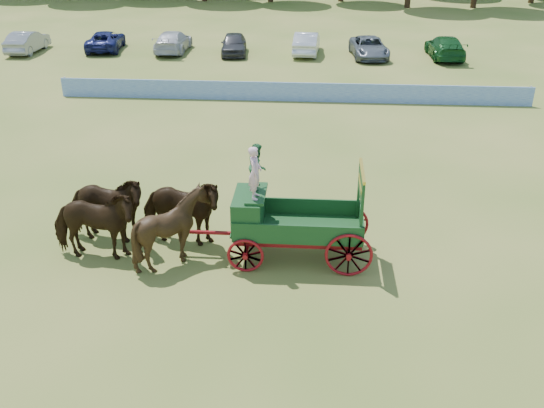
% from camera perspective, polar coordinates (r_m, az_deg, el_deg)
% --- Properties ---
extents(ground, '(160.00, 160.00, 0.00)m').
position_cam_1_polar(ground, '(17.57, 2.42, -7.43)').
color(ground, olive).
rests_on(ground, ground).
extents(horse_lead_left, '(2.78, 1.29, 2.33)m').
position_cam_1_polar(horse_lead_left, '(18.87, -16.43, -1.92)').
color(horse_lead_left, '#321F0E').
rests_on(horse_lead_left, ground).
extents(horse_lead_right, '(2.86, 1.49, 2.33)m').
position_cam_1_polar(horse_lead_right, '(19.79, -15.39, -0.42)').
color(horse_lead_right, '#321F0E').
rests_on(horse_lead_right, ground).
extents(horse_wheel_left, '(2.14, 1.91, 2.34)m').
position_cam_1_polar(horse_wheel_left, '(18.19, -9.32, -2.23)').
color(horse_wheel_left, '#321F0E').
rests_on(horse_wheel_left, ground).
extents(horse_wheel_right, '(2.91, 1.63, 2.33)m').
position_cam_1_polar(horse_wheel_right, '(19.13, -8.60, -0.67)').
color(horse_wheel_right, '#321F0E').
rests_on(horse_wheel_right, ground).
extents(farm_dray, '(6.00, 2.00, 3.72)m').
position_cam_1_polar(farm_dray, '(18.06, 0.23, -0.62)').
color(farm_dray, maroon).
rests_on(farm_dray, ground).
extents(sponsor_banner, '(26.00, 0.08, 1.05)m').
position_cam_1_polar(sponsor_banner, '(33.92, 1.87, 10.51)').
color(sponsor_banner, '#1F50AA').
rests_on(sponsor_banner, ground).
extents(parked_cars, '(37.40, 6.27, 1.58)m').
position_cam_1_polar(parked_cars, '(45.65, -5.13, 14.82)').
color(parked_cars, silver).
rests_on(parked_cars, ground).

